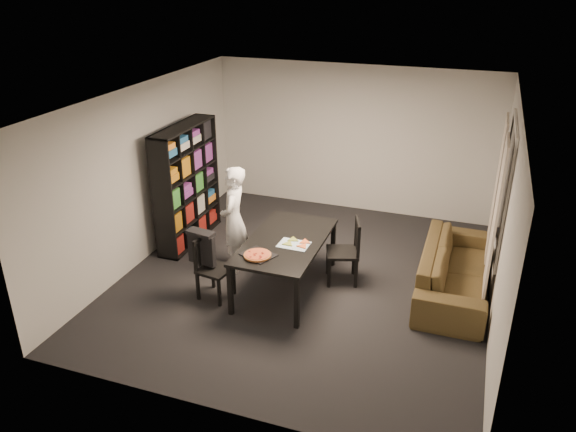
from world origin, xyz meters
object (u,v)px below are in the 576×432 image
(person, at_px, (234,219))
(pepperoni_pizza, at_px, (257,255))
(chair_right, at_px, (349,247))
(chair_left, at_px, (210,263))
(sofa, at_px, (455,270))
(bookshelf, at_px, (187,185))
(baking_tray, at_px, (258,255))
(dining_table, at_px, (286,244))

(person, xyz_separation_m, pepperoni_pizza, (0.71, -0.84, -0.02))
(person, bearing_deg, chair_right, 85.50)
(chair_left, height_order, pepperoni_pizza, chair_left)
(chair_right, bearing_deg, sofa, 80.22)
(bookshelf, bearing_deg, baking_tray, -38.60)
(person, bearing_deg, dining_table, 61.10)
(pepperoni_pizza, bearing_deg, chair_right, 47.87)
(dining_table, bearing_deg, baking_tray, -109.55)
(baking_tray, bearing_deg, chair_right, 46.36)
(bookshelf, distance_m, sofa, 4.22)
(bookshelf, relative_size, sofa, 0.85)
(person, xyz_separation_m, baking_tray, (0.70, -0.80, -0.04))
(pepperoni_pizza, bearing_deg, baking_tray, 99.54)
(dining_table, height_order, chair_right, chair_right)
(dining_table, xyz_separation_m, sofa, (2.20, 0.69, -0.35))
(dining_table, bearing_deg, chair_left, -150.10)
(chair_right, relative_size, pepperoni_pizza, 2.67)
(chair_right, xyz_separation_m, sofa, (1.43, 0.21, -0.20))
(chair_left, relative_size, person, 0.55)
(dining_table, distance_m, person, 0.94)
(chair_right, xyz_separation_m, baking_tray, (-0.95, -0.99, 0.21))
(bookshelf, height_order, pepperoni_pizza, bookshelf)
(baking_tray, bearing_deg, person, 131.46)
(chair_left, distance_m, baking_tray, 0.75)
(person, distance_m, pepperoni_pizza, 1.10)
(chair_left, bearing_deg, chair_right, -49.81)
(baking_tray, bearing_deg, bookshelf, 141.40)
(bookshelf, relative_size, pepperoni_pizza, 5.43)
(person, distance_m, baking_tray, 1.06)
(chair_left, bearing_deg, baking_tray, -81.15)
(dining_table, xyz_separation_m, chair_right, (0.77, 0.48, -0.14))
(person, relative_size, baking_tray, 3.94)
(sofa, bearing_deg, bookshelf, 87.01)
(dining_table, relative_size, person, 1.13)
(dining_table, height_order, person, person)
(bookshelf, bearing_deg, dining_table, -24.81)
(chair_right, relative_size, person, 0.59)
(chair_right, relative_size, baking_tray, 2.34)
(dining_table, relative_size, sofa, 0.79)
(chair_right, distance_m, baking_tray, 1.39)
(sofa, bearing_deg, chair_left, 111.30)
(baking_tray, relative_size, pepperoni_pizza, 1.14)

